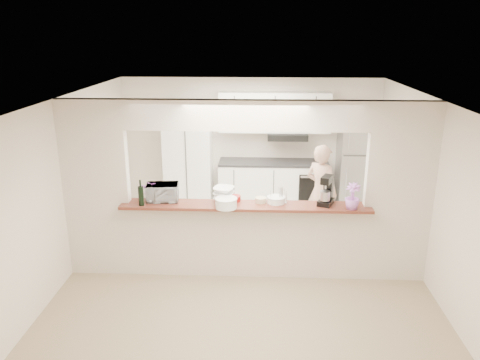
# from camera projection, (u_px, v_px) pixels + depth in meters

# --- Properties ---
(floor) EXTENTS (6.00, 6.00, 0.00)m
(floor) POSITION_uv_depth(u_px,v_px,m) (245.00, 274.00, 6.73)
(floor) COLOR tan
(floor) RESTS_ON ground
(tile_overlay) EXTENTS (5.00, 2.90, 0.01)m
(tile_overlay) POSITION_uv_depth(u_px,v_px,m) (248.00, 230.00, 8.20)
(tile_overlay) COLOR silver
(tile_overlay) RESTS_ON floor
(partition) EXTENTS (5.00, 0.15, 2.50)m
(partition) POSITION_uv_depth(u_px,v_px,m) (246.00, 176.00, 6.28)
(partition) COLOR beige
(partition) RESTS_ON floor
(bar_counter) EXTENTS (3.40, 0.38, 1.09)m
(bar_counter) POSITION_uv_depth(u_px,v_px,m) (245.00, 238.00, 6.55)
(bar_counter) COLOR beige
(bar_counter) RESTS_ON floor
(kitchen_cabinets) EXTENTS (3.15, 0.62, 2.25)m
(kitchen_cabinets) POSITION_uv_depth(u_px,v_px,m) (241.00, 159.00, 9.03)
(kitchen_cabinets) COLOR white
(kitchen_cabinets) RESTS_ON floor
(refrigerator) EXTENTS (0.75, 0.70, 1.70)m
(refrigerator) POSITION_uv_depth(u_px,v_px,m) (358.00, 168.00, 8.90)
(refrigerator) COLOR #A7A7AC
(refrigerator) RESTS_ON floor
(flower_left) EXTENTS (0.32, 0.29, 0.30)m
(flower_left) POSITION_uv_depth(u_px,v_px,m) (152.00, 190.00, 6.45)
(flower_left) COLOR #DE76C6
(flower_left) RESTS_ON bar_counter
(wine_bottle_a) EXTENTS (0.07, 0.07, 0.36)m
(wine_bottle_a) POSITION_uv_depth(u_px,v_px,m) (141.00, 196.00, 6.27)
(wine_bottle_a) COLOR black
(wine_bottle_a) RESTS_ON bar_counter
(wine_bottle_b) EXTENTS (0.07, 0.07, 0.35)m
(wine_bottle_b) POSITION_uv_depth(u_px,v_px,m) (141.00, 196.00, 6.27)
(wine_bottle_b) COLOR black
(wine_bottle_b) RESTS_ON bar_counter
(toaster_oven) EXTENTS (0.46, 0.34, 0.24)m
(toaster_oven) POSITION_uv_depth(u_px,v_px,m) (163.00, 192.00, 6.46)
(toaster_oven) COLOR #B2B3B8
(toaster_oven) RESTS_ON bar_counter
(serving_bowls) EXTENTS (0.34, 0.34, 0.20)m
(serving_bowls) POSITION_uv_depth(u_px,v_px,m) (224.00, 195.00, 6.42)
(serving_bowls) COLOR white
(serving_bowls) RESTS_ON bar_counter
(plate_stack_a) EXTENTS (0.30, 0.30, 0.14)m
(plate_stack_a) POSITION_uv_depth(u_px,v_px,m) (226.00, 203.00, 6.20)
(plate_stack_a) COLOR white
(plate_stack_a) RESTS_ON bar_counter
(plate_stack_b) EXTENTS (0.25, 0.25, 0.09)m
(plate_stack_b) POSITION_uv_depth(u_px,v_px,m) (276.00, 200.00, 6.39)
(plate_stack_b) COLOR white
(plate_stack_b) RESTS_ON bar_counter
(red_bowl) EXTENTS (0.16, 0.16, 0.08)m
(red_bowl) POSITION_uv_depth(u_px,v_px,m) (235.00, 198.00, 6.47)
(red_bowl) COLOR maroon
(red_bowl) RESTS_ON bar_counter
(tan_bowl) EXTENTS (0.15, 0.15, 0.07)m
(tan_bowl) POSITION_uv_depth(u_px,v_px,m) (261.00, 200.00, 6.41)
(tan_bowl) COLOR beige
(tan_bowl) RESTS_ON bar_counter
(utensil_caddy) EXTENTS (0.24, 0.14, 0.22)m
(utensil_caddy) POSITION_uv_depth(u_px,v_px,m) (278.00, 196.00, 6.39)
(utensil_caddy) COLOR silver
(utensil_caddy) RESTS_ON bar_counter
(stand_mixer) EXTENTS (0.27, 0.32, 0.41)m
(stand_mixer) POSITION_uv_depth(u_px,v_px,m) (327.00, 191.00, 6.30)
(stand_mixer) COLOR black
(stand_mixer) RESTS_ON bar_counter
(flower_right) EXTENTS (0.25, 0.25, 0.35)m
(flower_right) POSITION_uv_depth(u_px,v_px,m) (352.00, 196.00, 6.14)
(flower_right) COLOR #BE71D2
(flower_right) RESTS_ON bar_counter
(person) EXTENTS (0.69, 0.68, 1.60)m
(person) POSITION_uv_depth(u_px,v_px,m) (321.00, 193.00, 7.69)
(person) COLOR tan
(person) RESTS_ON floor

